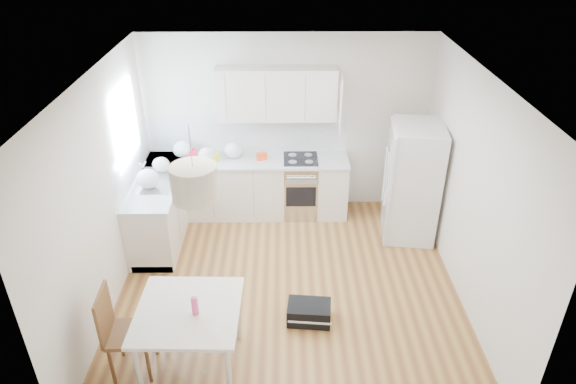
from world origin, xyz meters
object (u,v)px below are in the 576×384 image
object	(u,v)px
dining_chair	(130,332)
refrigerator	(413,182)
dining_table	(189,317)
gym_bag	(309,312)

from	to	relation	value
dining_chair	refrigerator	bearing A→B (deg)	34.44
refrigerator	dining_table	size ratio (longest dim) A/B	1.62
dining_table	gym_bag	bearing A→B (deg)	30.64
dining_table	gym_bag	distance (m)	1.52
dining_table	gym_bag	xyz separation A→B (m)	(1.22, 0.68, -0.59)
refrigerator	dining_chair	size ratio (longest dim) A/B	1.65
refrigerator	dining_table	bearing A→B (deg)	-130.57
dining_table	dining_chair	distance (m)	0.64
refrigerator	gym_bag	distance (m)	2.49
dining_table	dining_chair	size ratio (longest dim) A/B	1.02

